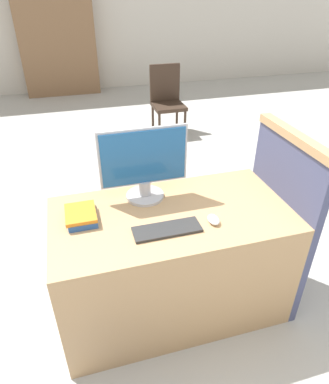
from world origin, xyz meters
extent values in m
plane|color=#B2B2AD|center=(0.00, 0.00, 0.00)|extent=(20.00, 20.00, 0.00)
cube|color=beige|center=(0.00, 6.19, 1.40)|extent=(12.00, 0.06, 2.80)
cube|color=tan|center=(0.00, 0.37, 0.39)|extent=(1.42, 0.75, 0.78)
cube|color=#474C70|center=(0.74, 0.35, 0.58)|extent=(0.05, 0.71, 1.16)
cube|color=tan|center=(0.74, 0.35, 1.18)|extent=(0.07, 0.71, 0.05)
cylinder|color=#B7B7BC|center=(-0.11, 0.59, 0.79)|extent=(0.24, 0.24, 0.02)
cylinder|color=#B7B7BC|center=(-0.11, 0.59, 0.85)|extent=(0.07, 0.07, 0.09)
cube|color=#B7B7BC|center=(-0.11, 0.60, 1.06)|extent=(0.54, 0.01, 0.36)
cube|color=#1E5693|center=(-0.11, 0.59, 1.06)|extent=(0.51, 0.02, 0.33)
cube|color=#2D2D2D|center=(-0.07, 0.22, 0.79)|extent=(0.38, 0.13, 0.02)
ellipsoid|color=white|center=(0.20, 0.22, 0.80)|extent=(0.06, 0.10, 0.04)
cube|color=#285199|center=(-0.52, 0.47, 0.80)|extent=(0.16, 0.25, 0.03)
cube|color=orange|center=(-0.52, 0.45, 0.82)|extent=(0.17, 0.21, 0.02)
cylinder|color=#38281E|center=(0.70, 3.23, 0.19)|extent=(0.04, 0.04, 0.37)
cylinder|color=#38281E|center=(1.08, 3.23, 0.19)|extent=(0.04, 0.04, 0.37)
cylinder|color=#38281E|center=(0.70, 3.61, 0.19)|extent=(0.04, 0.04, 0.37)
cylinder|color=#38281E|center=(1.08, 3.61, 0.19)|extent=(0.04, 0.04, 0.37)
cube|color=#38281E|center=(0.89, 3.42, 0.40)|extent=(0.44, 0.44, 0.05)
cube|color=#38281E|center=(0.89, 3.62, 0.68)|extent=(0.44, 0.04, 0.52)
cube|color=#846042|center=(-0.52, 5.95, 0.90)|extent=(1.37, 0.32, 1.80)
camera|label=1|loc=(-0.49, -1.20, 1.95)|focal=32.00mm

